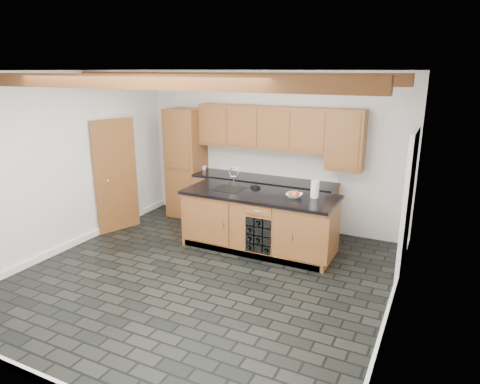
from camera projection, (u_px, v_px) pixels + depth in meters
The scene contains 10 objects.
ground at pixel (202, 277), 6.02m from camera, with size 5.00×5.00×0.00m, color black.
room_shell at pixel (214, 163), 6.09m from camera, with size 5.01×5.00×5.00m.
back_cabinetry at pixel (247, 173), 7.83m from camera, with size 3.65×0.62×2.20m.
island at pixel (259, 221), 6.87m from camera, with size 2.48×0.96×0.93m.
faucet at pixel (230, 186), 7.01m from camera, with size 0.45×0.40×0.34m.
kitchen_scale at pixel (255, 187), 7.04m from camera, with size 0.18×0.14×0.05m.
fruit_bowl at pixel (294, 195), 6.52m from camera, with size 0.25×0.25×0.06m, color silver.
fruit_cluster at pixel (294, 193), 6.51m from camera, with size 0.16×0.17×0.07m.
paper_towel at pixel (315, 189), 6.49m from camera, with size 0.13×0.13×0.26m, color white.
mug at pixel (204, 168), 8.26m from camera, with size 0.09×0.09×0.08m, color white.
Camera 1 is at (2.88, -4.65, 2.82)m, focal length 32.00 mm.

